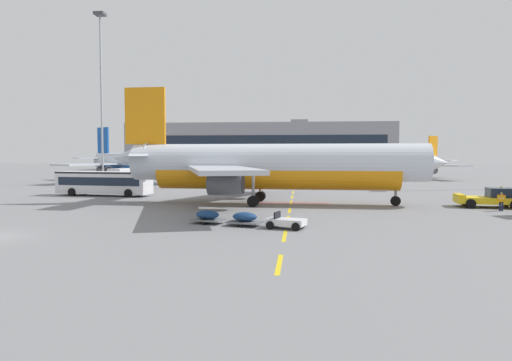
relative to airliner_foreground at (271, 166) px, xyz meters
name	(u,v)px	position (x,y,z in m)	size (l,w,h in m)	color
ground	(451,191)	(24.08, 19.19, -3.95)	(400.00, 400.00, 0.00)	slate
apron_paint_markings	(293,191)	(2.08, 17.97, -3.95)	(8.00, 98.37, 0.01)	yellow
airliner_foreground	(271,166)	(0.00, 0.00, 0.00)	(34.77, 34.60, 12.20)	silver
pushback_tug	(491,198)	(21.40, -0.97, -3.05)	(6.30, 3.76, 2.08)	yellow
airliner_mid_left	(136,163)	(-27.96, 37.01, -0.46)	(27.95, 25.98, 10.77)	silver
airliner_far_center	(406,164)	(25.69, 53.58, -0.90)	(22.90, 22.29, 9.43)	white
apron_shuttle_bus	(104,182)	(-21.18, 7.53, -2.20)	(12.28, 4.40, 3.00)	silver
ground_power_truck	(129,179)	(-21.54, 16.86, -2.30)	(4.86, 7.39, 3.14)	black
baggage_train	(245,219)	(-0.84, -14.69, -3.42)	(8.65, 3.94, 1.14)	silver
ground_crew_worker	(501,200)	(21.09, -3.86, -3.00)	(0.63, 0.36, 1.68)	#191E38
apron_light_mast_near	(101,80)	(-32.41, 32.17, 14.43)	(1.80, 1.80, 30.26)	slate
terminal_satellite	(261,147)	(-10.94, 115.20, 4.02)	(90.72, 25.93, 17.51)	gray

